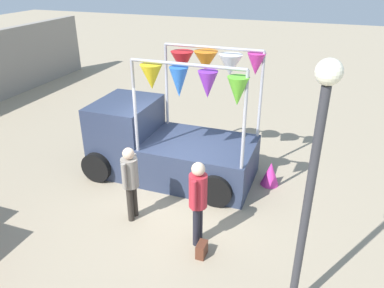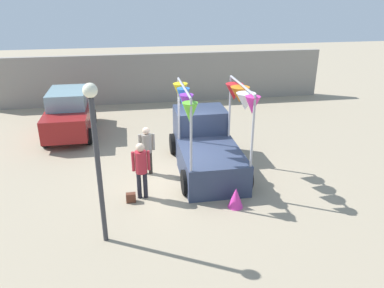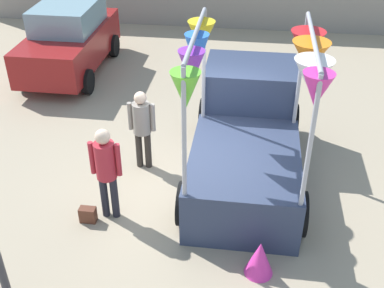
{
  "view_description": "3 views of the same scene",
  "coord_description": "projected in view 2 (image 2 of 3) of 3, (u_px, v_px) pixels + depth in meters",
  "views": [
    {
      "loc": [
        -6.84,
        -2.91,
        4.9
      ],
      "look_at": [
        0.35,
        -0.29,
        1.18
      ],
      "focal_mm": 35.0,
      "sensor_mm": 36.0,
      "label": 1
    },
    {
      "loc": [
        -1.6,
        -10.83,
        5.77
      ],
      "look_at": [
        0.24,
        -0.06,
        1.2
      ],
      "focal_mm": 35.0,
      "sensor_mm": 36.0,
      "label": 2
    },
    {
      "loc": [
        0.85,
        -7.21,
        5.61
      ],
      "look_at": [
        -0.04,
        -0.66,
        1.35
      ],
      "focal_mm": 45.0,
      "sensor_mm": 36.0,
      "label": 3
    }
  ],
  "objects": [
    {
      "name": "folded_kite_bundle_magenta",
      "position": [
        236.0,
        198.0,
        10.55
      ],
      "size": [
        0.51,
        0.51,
        0.6
      ],
      "primitive_type": "cone",
      "rotation": [
        0.0,
        0.0,
        0.17
      ],
      "color": "#D83399",
      "rests_on": "ground"
    },
    {
      "name": "vendor_truck",
      "position": [
        206.0,
        142.0,
        12.7
      ],
      "size": [
        2.41,
        4.07,
        3.14
      ],
      "color": "#2D3851",
      "rests_on": "ground"
    },
    {
      "name": "handbag",
      "position": [
        131.0,
        198.0,
        10.86
      ],
      "size": [
        0.28,
        0.16,
        0.28
      ],
      "primitive_type": "cube",
      "color": "#592D1E",
      "rests_on": "ground"
    },
    {
      "name": "street_lamp",
      "position": [
        96.0,
        144.0,
        8.27
      ],
      "size": [
        0.32,
        0.32,
        3.95
      ],
      "color": "#333338",
      "rests_on": "ground"
    },
    {
      "name": "ground_plane",
      "position": [
        184.0,
        177.0,
        12.32
      ],
      "size": [
        60.0,
        60.0,
        0.0
      ],
      "primitive_type": "plane",
      "color": "gray"
    },
    {
      "name": "person_customer",
      "position": [
        141.0,
        165.0,
        10.74
      ],
      "size": [
        0.53,
        0.34,
        1.74
      ],
      "color": "black",
      "rests_on": "ground"
    },
    {
      "name": "brick_boundary_wall",
      "position": [
        159.0,
        78.0,
        20.07
      ],
      "size": [
        18.0,
        0.36,
        2.6
      ],
      "primitive_type": "cube",
      "color": "gray",
      "rests_on": "ground"
    },
    {
      "name": "parked_car",
      "position": [
        69.0,
        113.0,
        15.65
      ],
      "size": [
        1.88,
        4.0,
        1.88
      ],
      "color": "maroon",
      "rests_on": "ground"
    },
    {
      "name": "person_vendor",
      "position": [
        147.0,
        146.0,
        12.2
      ],
      "size": [
        0.53,
        0.34,
        1.65
      ],
      "color": "#2D2823",
      "rests_on": "ground"
    }
  ]
}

